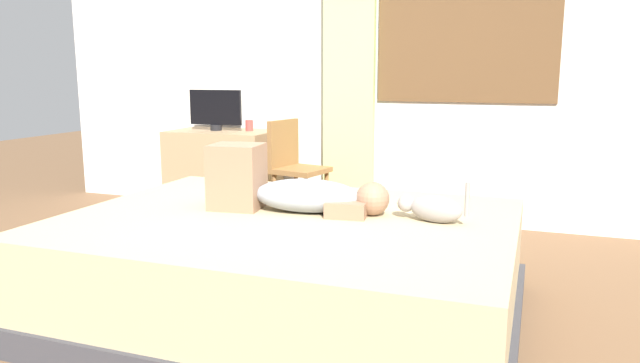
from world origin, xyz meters
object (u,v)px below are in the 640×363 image
object	(u,v)px
chair_by_desk	(293,164)
bed	(288,268)
person_lying	(289,189)
cat	(432,208)
cup	(249,125)
tv_monitor	(216,109)
desk	(224,173)

from	to	relation	value
chair_by_desk	bed	bearing A→B (deg)	-68.18
person_lying	chair_by_desk	bearing A→B (deg)	111.95
person_lying	chair_by_desk	distance (m)	1.76
cat	cup	world-z (taller)	cup
cat	tv_monitor	bearing A→B (deg)	141.44
cup	tv_monitor	bearing A→B (deg)	-168.45
bed	person_lying	size ratio (longest dim) A/B	2.39
bed	desk	bearing A→B (deg)	127.07
desk	tv_monitor	size ratio (longest dim) A/B	1.87
person_lying	desk	size ratio (longest dim) A/B	1.05
tv_monitor	chair_by_desk	world-z (taller)	tv_monitor
bed	cup	world-z (taller)	cup
tv_monitor	cup	world-z (taller)	tv_monitor
desk	cup	xyz separation A→B (m)	(0.23, 0.06, 0.42)
cup	chair_by_desk	world-z (taller)	chair_by_desk
cup	desk	bearing A→B (deg)	-165.50
person_lying	tv_monitor	distance (m)	2.29
tv_monitor	cup	bearing A→B (deg)	11.55
desk	tv_monitor	world-z (taller)	tv_monitor
cat	bed	bearing A→B (deg)	-168.22
chair_by_desk	cup	bearing A→B (deg)	158.54
person_lying	cat	world-z (taller)	person_lying
person_lying	cat	distance (m)	0.74
cat	person_lying	bearing A→B (deg)	-178.18
tv_monitor	cup	size ratio (longest dim) A/B	5.07
cup	person_lying	bearing A→B (deg)	-57.78
bed	desk	world-z (taller)	desk
tv_monitor	chair_by_desk	bearing A→B (deg)	-9.67
cat	cup	distance (m)	2.61
person_lying	tv_monitor	world-z (taller)	tv_monitor
person_lying	tv_monitor	bearing A→B (deg)	129.26
bed	cup	size ratio (longest dim) A/B	23.79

